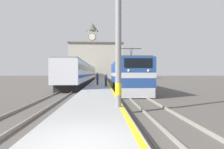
{
  "coord_description": "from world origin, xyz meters",
  "views": [
    {
      "loc": [
        0.51,
        -4.11,
        2.12
      ],
      "look_at": [
        1.89,
        20.92,
        1.9
      ],
      "focal_mm": 28.0,
      "sensor_mm": 36.0,
      "label": 1
    }
  ],
  "objects_px": {
    "catenary_mast": "(119,21)",
    "second_waiting_passenger": "(97,78)",
    "person_on_platform": "(106,79)",
    "clock_tower": "(92,49)",
    "locomotive_train": "(126,75)",
    "passenger_train": "(85,73)"
  },
  "relations": [
    {
      "from": "passenger_train",
      "to": "clock_tower",
      "type": "relative_size",
      "value": 1.77
    },
    {
      "from": "passenger_train",
      "to": "clock_tower",
      "type": "height_order",
      "value": "clock_tower"
    },
    {
      "from": "catenary_mast",
      "to": "clock_tower",
      "type": "distance_m",
      "value": 68.7
    },
    {
      "from": "locomotive_train",
      "to": "second_waiting_passenger",
      "type": "distance_m",
      "value": 5.57
    },
    {
      "from": "passenger_train",
      "to": "catenary_mast",
      "type": "distance_m",
      "value": 30.6
    },
    {
      "from": "passenger_train",
      "to": "person_on_platform",
      "type": "relative_size",
      "value": 24.86
    },
    {
      "from": "locomotive_train",
      "to": "clock_tower",
      "type": "relative_size",
      "value": 0.61
    },
    {
      "from": "person_on_platform",
      "to": "second_waiting_passenger",
      "type": "bearing_deg",
      "value": 111.49
    },
    {
      "from": "second_waiting_passenger",
      "to": "clock_tower",
      "type": "bearing_deg",
      "value": 94.06
    },
    {
      "from": "locomotive_train",
      "to": "passenger_train",
      "type": "bearing_deg",
      "value": 110.86
    },
    {
      "from": "person_on_platform",
      "to": "clock_tower",
      "type": "bearing_deg",
      "value": 95.05
    },
    {
      "from": "catenary_mast",
      "to": "person_on_platform",
      "type": "bearing_deg",
      "value": 91.73
    },
    {
      "from": "catenary_mast",
      "to": "locomotive_train",
      "type": "bearing_deg",
      "value": 80.55
    },
    {
      "from": "locomotive_train",
      "to": "clock_tower",
      "type": "distance_m",
      "value": 57.3
    },
    {
      "from": "second_waiting_passenger",
      "to": "clock_tower",
      "type": "xyz_separation_m",
      "value": [
        -3.66,
        51.55,
        11.45
      ]
    },
    {
      "from": "catenary_mast",
      "to": "second_waiting_passenger",
      "type": "bearing_deg",
      "value": 95.43
    },
    {
      "from": "locomotive_train",
      "to": "passenger_train",
      "type": "relative_size",
      "value": 0.34
    },
    {
      "from": "locomotive_train",
      "to": "clock_tower",
      "type": "xyz_separation_m",
      "value": [
        -7.26,
        55.77,
        10.95
      ]
    },
    {
      "from": "person_on_platform",
      "to": "second_waiting_passenger",
      "type": "xyz_separation_m",
      "value": [
        -1.16,
        2.94,
        0.06
      ]
    },
    {
      "from": "locomotive_train",
      "to": "passenger_train",
      "type": "xyz_separation_m",
      "value": [
        -6.8,
        17.86,
        0.2
      ]
    },
    {
      "from": "locomotive_train",
      "to": "passenger_train",
      "type": "height_order",
      "value": "locomotive_train"
    },
    {
      "from": "locomotive_train",
      "to": "second_waiting_passenger",
      "type": "xyz_separation_m",
      "value": [
        -3.61,
        4.22,
        -0.49
      ]
    }
  ]
}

